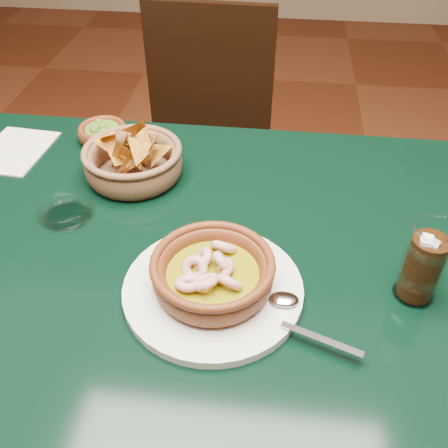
# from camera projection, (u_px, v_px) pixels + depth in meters

# --- Properties ---
(ground) EXTENTS (7.00, 7.00, 0.00)m
(ground) POSITION_uv_depth(u_px,v_px,m) (174.00, 439.00, 1.37)
(ground) COLOR #471C0C
(ground) RESTS_ON ground
(dining_table) EXTENTS (1.20, 0.80, 0.75)m
(dining_table) POSITION_uv_depth(u_px,v_px,m) (152.00, 275.00, 0.94)
(dining_table) COLOR black
(dining_table) RESTS_ON ground
(dining_chair) EXTENTS (0.43, 0.43, 0.90)m
(dining_chair) POSITION_uv_depth(u_px,v_px,m) (204.00, 147.00, 1.58)
(dining_chair) COLOR black
(dining_chair) RESTS_ON ground
(shrimp_plate) EXTENTS (0.36, 0.28, 0.08)m
(shrimp_plate) POSITION_uv_depth(u_px,v_px,m) (213.00, 278.00, 0.76)
(shrimp_plate) COLOR silver
(shrimp_plate) RESTS_ON dining_table
(chip_basket) EXTENTS (0.23, 0.23, 0.14)m
(chip_basket) POSITION_uv_depth(u_px,v_px,m) (133.00, 161.00, 1.00)
(chip_basket) COLOR brown
(chip_basket) RESTS_ON dining_table
(guacamole_ramekin) EXTENTS (0.13, 0.13, 0.04)m
(guacamole_ramekin) POSITION_uv_depth(u_px,v_px,m) (103.00, 133.00, 1.11)
(guacamole_ramekin) COLOR #4E210D
(guacamole_ramekin) RESTS_ON dining_table
(cola_drink) EXTENTS (0.14, 0.14, 0.16)m
(cola_drink) POSITION_uv_depth(u_px,v_px,m) (424.00, 263.00, 0.73)
(cola_drink) COLOR white
(cola_drink) RESTS_ON dining_table
(glass_ashtray) EXTENTS (0.11, 0.11, 0.03)m
(glass_ashtray) POSITION_uv_depth(u_px,v_px,m) (66.00, 211.00, 0.91)
(glass_ashtray) COLOR white
(glass_ashtray) RESTS_ON dining_table
(paper_menu) EXTENTS (0.15, 0.19, 0.00)m
(paper_menu) POSITION_uv_depth(u_px,v_px,m) (14.00, 151.00, 1.09)
(paper_menu) COLOR beige
(paper_menu) RESTS_ON dining_table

